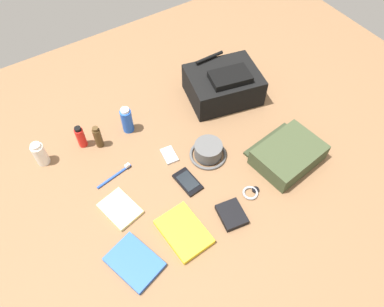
# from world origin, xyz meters

# --- Properties ---
(ground_plane) EXTENTS (2.64, 2.02, 0.02)m
(ground_plane) POSITION_xyz_m (0.00, 0.00, -0.01)
(ground_plane) COLOR brown
(ground_plane) RESTS_ON ground
(backpack) EXTENTS (0.37, 0.32, 0.16)m
(backpack) POSITION_xyz_m (0.32, 0.24, 0.07)
(backpack) COLOR black
(backpack) RESTS_ON ground_plane
(toiletry_pouch) EXTENTS (0.29, 0.27, 0.08)m
(toiletry_pouch) POSITION_xyz_m (0.33, -0.21, 0.04)
(toiletry_pouch) COLOR #384228
(toiletry_pouch) RESTS_ON ground_plane
(bucket_hat) EXTENTS (0.16, 0.16, 0.07)m
(bucket_hat) POSITION_xyz_m (0.07, -0.02, 0.03)
(bucket_hat) COLOR #525252
(bucket_hat) RESTS_ON ground_plane
(toothpaste_tube) EXTENTS (0.05, 0.05, 0.11)m
(toothpaste_tube) POSITION_xyz_m (-0.53, 0.32, 0.05)
(toothpaste_tube) COLOR white
(toothpaste_tube) RESTS_ON ground_plane
(sunscreen_spray) EXTENTS (0.04, 0.04, 0.11)m
(sunscreen_spray) POSITION_xyz_m (-0.35, 0.32, 0.05)
(sunscreen_spray) COLOR red
(sunscreen_spray) RESTS_ON ground_plane
(cologne_bottle) EXTENTS (0.03, 0.03, 0.11)m
(cologne_bottle) POSITION_xyz_m (-0.29, 0.28, 0.05)
(cologne_bottle) COLOR #473319
(cologne_bottle) RESTS_ON ground_plane
(deodorant_spray) EXTENTS (0.05, 0.05, 0.13)m
(deodorant_spray) POSITION_xyz_m (-0.15, 0.29, 0.06)
(deodorant_spray) COLOR blue
(deodorant_spray) RESTS_ON ground_plane
(paperback_novel) EXTENTS (0.18, 0.21, 0.02)m
(paperback_novel) POSITION_xyz_m (-0.41, -0.27, 0.01)
(paperback_novel) COLOR blue
(paperback_novel) RESTS_ON ground_plane
(travel_guidebook) EXTENTS (0.15, 0.20, 0.02)m
(travel_guidebook) POSITION_xyz_m (-0.20, -0.26, 0.01)
(travel_guidebook) COLOR yellow
(travel_guidebook) RESTS_ON ground_plane
(cell_phone) EXTENTS (0.08, 0.13, 0.01)m
(cell_phone) POSITION_xyz_m (-0.08, -0.09, 0.01)
(cell_phone) COLOR black
(cell_phone) RESTS_ON ground_plane
(media_player) EXTENTS (0.06, 0.09, 0.01)m
(media_player) POSITION_xyz_m (-0.07, 0.07, 0.01)
(media_player) COLOR #B7B7BC
(media_player) RESTS_ON ground_plane
(wristwatch) EXTENTS (0.07, 0.06, 0.01)m
(wristwatch) POSITION_xyz_m (0.11, -0.26, 0.01)
(wristwatch) COLOR #99999E
(wristwatch) RESTS_ON ground_plane
(toothbrush) EXTENTS (0.16, 0.04, 0.02)m
(toothbrush) POSITION_xyz_m (-0.30, 0.10, 0.01)
(toothbrush) COLOR blue
(toothbrush) RESTS_ON ground_plane
(wallet) EXTENTS (0.11, 0.12, 0.02)m
(wallet) POSITION_xyz_m (-0.02, -0.30, 0.01)
(wallet) COLOR black
(wallet) RESTS_ON ground_plane
(notepad) EXTENTS (0.14, 0.17, 0.02)m
(notepad) POSITION_xyz_m (-0.36, -0.05, 0.01)
(notepad) COLOR beige
(notepad) RESTS_ON ground_plane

